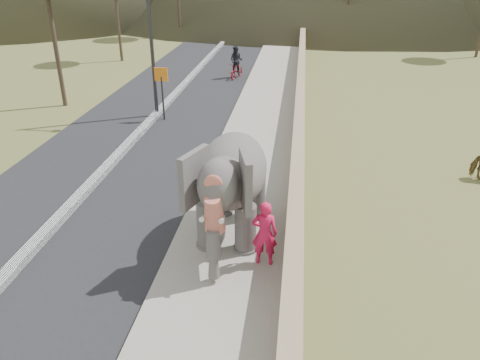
% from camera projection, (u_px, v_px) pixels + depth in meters
% --- Properties ---
extents(ground, '(160.00, 160.00, 0.00)m').
position_uv_depth(ground, '(215.00, 303.00, 10.26)').
color(ground, olive).
rests_on(ground, ground).
extents(road, '(7.00, 120.00, 0.03)m').
position_uv_depth(road, '(140.00, 135.00, 19.74)').
color(road, black).
rests_on(road, ground).
extents(median, '(0.35, 120.00, 0.22)m').
position_uv_depth(median, '(140.00, 132.00, 19.70)').
color(median, black).
rests_on(median, ground).
extents(walkway, '(3.00, 120.00, 0.15)m').
position_uv_depth(walkway, '(258.00, 139.00, 19.15)').
color(walkway, '#9E9687').
rests_on(walkway, ground).
extents(parapet, '(0.30, 120.00, 1.10)m').
position_uv_depth(parapet, '(299.00, 129.00, 18.75)').
color(parapet, tan).
rests_on(parapet, ground).
extents(lamppost, '(1.76, 0.36, 8.00)m').
position_uv_depth(lamppost, '(156.00, 6.00, 19.91)').
color(lamppost, '#2B2C30').
rests_on(lamppost, ground).
extents(signboard, '(0.60, 0.08, 2.40)m').
position_uv_depth(signboard, '(162.00, 85.00, 20.80)').
color(signboard, '#2D2D33').
rests_on(signboard, ground).
extents(elephant_and_man, '(2.32, 3.96, 2.80)m').
position_uv_depth(elephant_and_man, '(233.00, 184.00, 12.08)').
color(elephant_and_man, '#645E5A').
rests_on(elephant_and_man, ground).
extents(motorcyclist, '(0.99, 1.84, 1.92)m').
position_uv_depth(motorcyclist, '(237.00, 66.00, 28.36)').
color(motorcyclist, maroon).
rests_on(motorcyclist, ground).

